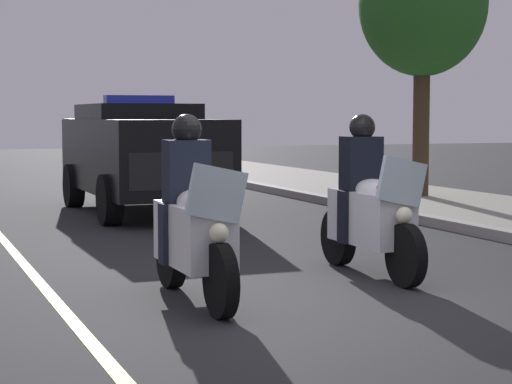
{
  "coord_description": "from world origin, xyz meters",
  "views": [
    {
      "loc": [
        7.27,
        -3.51,
        1.71
      ],
      "look_at": [
        -1.72,
        0.0,
        0.9
      ],
      "focal_mm": 64.52,
      "sensor_mm": 36.0,
      "label": 1
    }
  ],
  "objects_px": {
    "police_motorcycle_lead_left": "(193,226)",
    "tree_far_back": "(423,6)",
    "police_suv": "(141,152)",
    "police_motorcycle_lead_right": "(369,210)"
  },
  "relations": [
    {
      "from": "police_motorcycle_lead_left",
      "to": "tree_far_back",
      "type": "distance_m",
      "value": 11.18
    },
    {
      "from": "police_motorcycle_lead_left",
      "to": "police_suv",
      "type": "height_order",
      "value": "police_suv"
    },
    {
      "from": "tree_far_back",
      "to": "police_suv",
      "type": "bearing_deg",
      "value": -87.02
    },
    {
      "from": "police_suv",
      "to": "tree_far_back",
      "type": "distance_m",
      "value": 6.44
    },
    {
      "from": "tree_far_back",
      "to": "police_motorcycle_lead_right",
      "type": "bearing_deg",
      "value": -34.92
    },
    {
      "from": "police_motorcycle_lead_left",
      "to": "tree_far_back",
      "type": "bearing_deg",
      "value": 137.54
    },
    {
      "from": "police_motorcycle_lead_right",
      "to": "tree_far_back",
      "type": "bearing_deg",
      "value": 145.08
    },
    {
      "from": "police_motorcycle_lead_left",
      "to": "police_suv",
      "type": "xyz_separation_m",
      "value": [
        -7.61,
        1.44,
        0.37
      ]
    },
    {
      "from": "police_suv",
      "to": "police_motorcycle_lead_left",
      "type": "bearing_deg",
      "value": -10.74
    },
    {
      "from": "police_motorcycle_lead_left",
      "to": "police_suv",
      "type": "distance_m",
      "value": 7.76
    }
  ]
}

